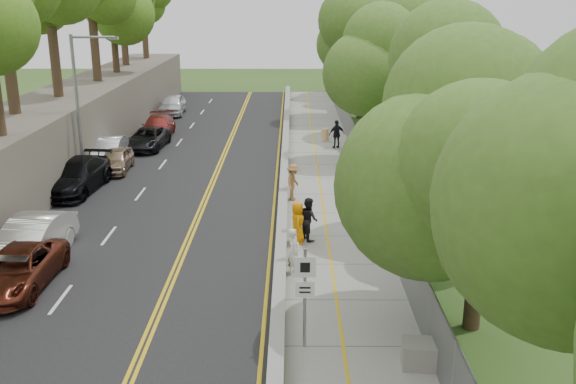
% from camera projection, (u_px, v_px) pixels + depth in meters
% --- Properties ---
extents(ground, '(140.00, 140.00, 0.00)m').
position_uv_depth(ground, '(272.00, 301.00, 21.79)').
color(ground, '#33511E').
rests_on(ground, ground).
extents(road, '(11.20, 66.00, 0.04)m').
position_uv_depth(road, '(184.00, 178.00, 36.14)').
color(road, black).
rests_on(road, ground).
extents(sidewalk, '(4.20, 66.00, 0.05)m').
position_uv_depth(sidewalk, '(325.00, 179.00, 36.09)').
color(sidewalk, gray).
rests_on(sidewalk, ground).
extents(jersey_barrier, '(0.42, 66.00, 0.60)m').
position_uv_depth(jersey_barrier, '(284.00, 174.00, 36.02)').
color(jersey_barrier, '#A0BF23').
rests_on(jersey_barrier, ground).
extents(rock_embankment, '(5.00, 66.00, 4.00)m').
position_uv_depth(rock_embankment, '(37.00, 144.00, 35.60)').
color(rock_embankment, '#595147').
rests_on(rock_embankment, ground).
extents(chainlink_fence, '(0.04, 66.00, 2.00)m').
position_uv_depth(chainlink_fence, '(363.00, 162.00, 35.79)').
color(chainlink_fence, slate).
rests_on(chainlink_fence, ground).
extents(trees_fenceside, '(7.00, 66.00, 14.00)m').
position_uv_depth(trees_fenceside, '(411.00, 52.00, 33.99)').
color(trees_fenceside, '#4F7928').
rests_on(trees_fenceside, ground).
extents(streetlight, '(2.52, 0.22, 8.00)m').
position_uv_depth(streetlight, '(81.00, 99.00, 33.84)').
color(streetlight, gray).
rests_on(streetlight, ground).
extents(signpost, '(0.62, 0.09, 3.10)m').
position_uv_depth(signpost, '(305.00, 287.00, 18.32)').
color(signpost, gray).
rests_on(signpost, sidewalk).
extents(construction_barrel, '(0.53, 0.53, 0.87)m').
position_uv_depth(construction_barrel, '(325.00, 135.00, 45.06)').
color(construction_barrel, orange).
rests_on(construction_barrel, sidewalk).
extents(concrete_block, '(1.17, 0.93, 0.73)m').
position_uv_depth(concrete_block, '(422.00, 354.00, 17.82)').
color(concrete_block, slate).
rests_on(concrete_block, sidewalk).
extents(car_1, '(2.11, 5.19, 1.67)m').
position_uv_depth(car_1, '(32.00, 240.00, 24.77)').
color(car_1, white).
rests_on(car_1, road).
extents(car_2, '(2.36, 5.01, 1.38)m').
position_uv_depth(car_2, '(17.00, 269.00, 22.53)').
color(car_2, '#552013').
rests_on(car_2, road).
extents(car_3, '(2.78, 5.90, 1.67)m').
position_uv_depth(car_3, '(77.00, 176.00, 33.52)').
color(car_3, black).
rests_on(car_3, road).
extents(car_4, '(1.76, 4.05, 1.36)m').
position_uv_depth(car_4, '(116.00, 160.00, 37.35)').
color(car_4, '#9B7E66').
rests_on(car_4, road).
extents(car_5, '(1.97, 5.00, 1.62)m').
position_uv_depth(car_5, '(107.00, 152.00, 38.75)').
color(car_5, silver).
rests_on(car_5, road).
extents(car_6, '(2.52, 5.00, 1.36)m').
position_uv_depth(car_6, '(147.00, 139.00, 42.79)').
color(car_6, black).
rests_on(car_6, road).
extents(car_7, '(2.38, 5.29, 1.50)m').
position_uv_depth(car_7, '(158.00, 127.00, 46.16)').
color(car_7, maroon).
rests_on(car_7, road).
extents(car_8, '(2.20, 5.01, 1.68)m').
position_uv_depth(car_8, '(172.00, 105.00, 54.90)').
color(car_8, silver).
rests_on(car_8, road).
extents(painter_0, '(0.59, 0.89, 1.79)m').
position_uv_depth(painter_0, '(298.00, 223.00, 26.45)').
color(painter_0, orange).
rests_on(painter_0, sidewalk).
extents(painter_1, '(0.65, 0.76, 1.76)m').
position_uv_depth(painter_1, '(294.00, 251.00, 23.59)').
color(painter_1, white).
rests_on(painter_1, sidewalk).
extents(painter_2, '(1.00, 1.10, 1.83)m').
position_uv_depth(painter_2, '(309.00, 219.00, 26.86)').
color(painter_2, black).
rests_on(painter_2, sidewalk).
extents(painter_3, '(1.01, 1.35, 1.86)m').
position_uv_depth(painter_3, '(293.00, 182.00, 32.01)').
color(painter_3, '#9E693B').
rests_on(painter_3, sidewalk).
extents(person_far, '(1.20, 0.78, 1.89)m').
position_uv_depth(person_far, '(337.00, 134.00, 42.80)').
color(person_far, black).
rests_on(person_far, sidewalk).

